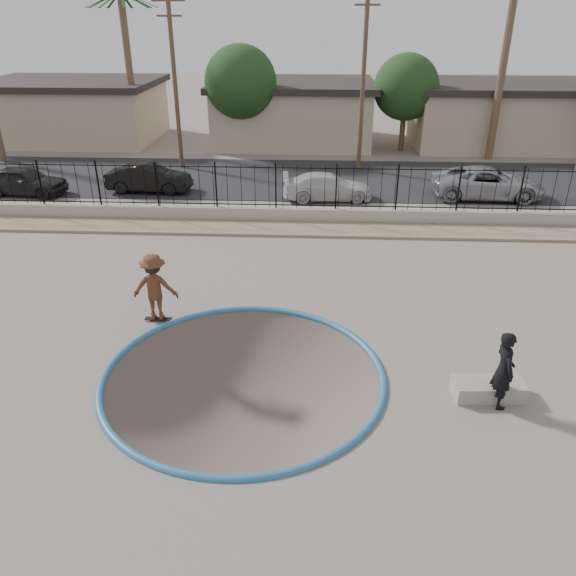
# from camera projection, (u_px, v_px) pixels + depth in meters

# --- Properties ---
(ground) EXTENTS (120.00, 120.00, 2.20)m
(ground) POSITION_uv_depth(u_px,v_px,m) (279.00, 231.00, 25.93)
(ground) COLOR #6E635C
(ground) RESTS_ON ground
(bowl_pit) EXTENTS (6.84, 6.84, 1.80)m
(bowl_pit) POSITION_uv_depth(u_px,v_px,m) (244.00, 376.00, 13.81)
(bowl_pit) COLOR #4E423C
(bowl_pit) RESTS_ON ground
(coping_ring) EXTENTS (7.04, 7.04, 0.20)m
(coping_ring) POSITION_uv_depth(u_px,v_px,m) (244.00, 376.00, 13.81)
(coping_ring) COLOR #2A648A
(coping_ring) RESTS_ON ground
(rock_strip) EXTENTS (42.00, 1.60, 0.11)m
(rock_strip) POSITION_uv_depth(u_px,v_px,m) (274.00, 229.00, 22.91)
(rock_strip) COLOR #9E8767
(rock_strip) RESTS_ON ground
(retaining_wall) EXTENTS (42.00, 0.45, 0.60)m
(retaining_wall) POSITION_uv_depth(u_px,v_px,m) (276.00, 214.00, 23.78)
(retaining_wall) COLOR gray
(retaining_wall) RESTS_ON ground
(fence) EXTENTS (40.00, 0.04, 1.80)m
(fence) POSITION_uv_depth(u_px,v_px,m) (276.00, 187.00, 23.25)
(fence) COLOR black
(fence) RESTS_ON retaining_wall
(street) EXTENTS (90.00, 8.00, 0.04)m
(street) POSITION_uv_depth(u_px,v_px,m) (285.00, 178.00, 29.90)
(street) COLOR black
(street) RESTS_ON ground
(house_west) EXTENTS (11.60, 8.60, 3.90)m
(house_west) POSITION_uv_depth(u_px,v_px,m) (74.00, 109.00, 38.22)
(house_west) COLOR tan
(house_west) RESTS_ON ground
(house_center) EXTENTS (10.60, 8.60, 3.90)m
(house_center) POSITION_uv_depth(u_px,v_px,m) (293.00, 111.00, 37.52)
(house_center) COLOR tan
(house_center) RESTS_ON ground
(house_east) EXTENTS (12.60, 8.60, 3.90)m
(house_east) POSITION_uv_depth(u_px,v_px,m) (506.00, 113.00, 36.87)
(house_east) COLOR tan
(house_east) RESTS_ON ground
(palm_mid) EXTENTS (2.30, 2.30, 9.30)m
(palm_mid) POSITION_uv_depth(u_px,v_px,m) (125.00, 35.00, 33.66)
(palm_mid) COLOR brown
(palm_mid) RESTS_ON ground
(palm_right) EXTENTS (2.30, 2.30, 10.30)m
(palm_right) POSITION_uv_depth(u_px,v_px,m) (510.00, 25.00, 30.55)
(palm_right) COLOR brown
(palm_right) RESTS_ON ground
(utility_pole_left) EXTENTS (1.70, 0.24, 9.00)m
(utility_pole_left) POSITION_uv_depth(u_px,v_px,m) (175.00, 80.00, 29.88)
(utility_pole_left) COLOR #473323
(utility_pole_left) RESTS_ON ground
(utility_pole_mid) EXTENTS (1.70, 0.24, 9.50)m
(utility_pole_mid) POSITION_uv_depth(u_px,v_px,m) (363.00, 76.00, 29.30)
(utility_pole_mid) COLOR #473323
(utility_pole_mid) RESTS_ON ground
(street_tree_left) EXTENTS (4.32, 4.32, 6.36)m
(street_tree_left) POSITION_uv_depth(u_px,v_px,m) (241.00, 82.00, 33.55)
(street_tree_left) COLOR #473323
(street_tree_left) RESTS_ON ground
(street_tree_mid) EXTENTS (3.96, 3.96, 5.83)m
(street_tree_mid) POSITION_uv_depth(u_px,v_px,m) (406.00, 87.00, 34.13)
(street_tree_mid) COLOR #473323
(street_tree_mid) RESTS_ON ground
(skater) EXTENTS (1.29, 0.76, 1.97)m
(skater) POSITION_uv_depth(u_px,v_px,m) (155.00, 290.00, 15.83)
(skater) COLOR brown
(skater) RESTS_ON ground
(skateboard) EXTENTS (0.79, 0.21, 0.07)m
(skateboard) POSITION_uv_depth(u_px,v_px,m) (159.00, 319.00, 16.24)
(skateboard) COLOR black
(skateboard) RESTS_ON ground
(videographer) EXTENTS (0.52, 0.73, 1.88)m
(videographer) POSITION_uv_depth(u_px,v_px,m) (504.00, 370.00, 12.41)
(videographer) COLOR black
(videographer) RESTS_ON ground
(concrete_ledge) EXTENTS (1.64, 0.80, 0.40)m
(concrete_ledge) POSITION_uv_depth(u_px,v_px,m) (488.00, 389.00, 13.01)
(concrete_ledge) COLOR gray
(concrete_ledge) RESTS_ON ground
(car_a) EXTENTS (4.13, 1.96, 1.36)m
(car_a) POSITION_uv_depth(u_px,v_px,m) (24.00, 181.00, 26.95)
(car_a) COLOR black
(car_a) RESTS_ON street
(car_b) EXTENTS (4.13, 1.62, 1.34)m
(car_b) POSITION_uv_depth(u_px,v_px,m) (149.00, 178.00, 27.38)
(car_b) COLOR black
(car_b) RESTS_ON street
(car_c) EXTENTS (4.31, 2.04, 1.22)m
(car_c) POSITION_uv_depth(u_px,v_px,m) (328.00, 186.00, 26.30)
(car_c) COLOR silver
(car_c) RESTS_ON street
(car_d) EXTENTS (5.24, 2.58, 1.43)m
(car_d) POSITION_uv_depth(u_px,v_px,m) (488.00, 183.00, 26.47)
(car_d) COLOR #9899A0
(car_d) RESTS_ON street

